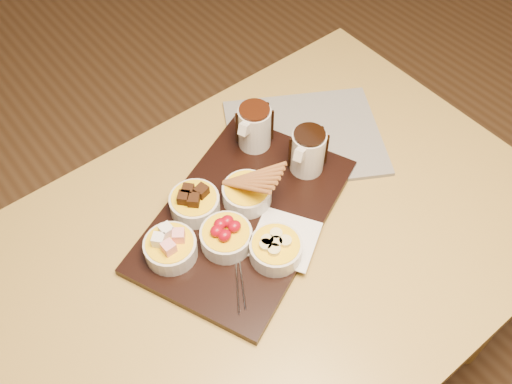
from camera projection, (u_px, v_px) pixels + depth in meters
ground at (259, 378)px, 1.71m from camera, size 5.00×5.00×0.00m
dining_table at (260, 270)px, 1.19m from camera, size 1.20×0.80×0.75m
serving_board at (244, 215)px, 1.15m from camera, size 0.54×0.46×0.02m
napkin at (285, 239)px, 1.10m from camera, size 0.16×0.16×0.00m
bowl_marshmallows at (171, 249)px, 1.07m from camera, size 0.10×0.10×0.04m
bowl_cake at (195, 204)px, 1.13m from camera, size 0.10×0.10×0.04m
bowl_strawberries at (226, 238)px, 1.08m from camera, size 0.10×0.10×0.04m
bowl_biscotti at (247, 194)px, 1.15m from camera, size 0.10×0.10×0.04m
bowl_bananas at (276, 250)px, 1.07m from camera, size 0.10×0.10×0.04m
pitcher_dark_chocolate at (308, 152)px, 1.17m from camera, size 0.09×0.09×0.10m
pitcher_milk_chocolate at (254, 127)px, 1.22m from camera, size 0.09×0.09×0.10m
fondue_skewers at (235, 251)px, 1.08m from camera, size 0.23×0.17×0.01m
newspaper at (304, 137)px, 1.28m from camera, size 0.43×0.41×0.01m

